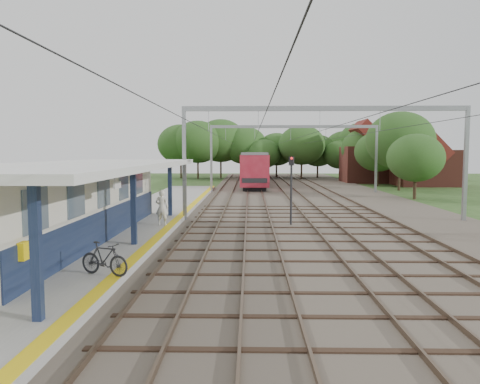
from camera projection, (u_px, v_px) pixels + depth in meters
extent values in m
plane|color=#2D4C1E|center=(284.00, 297.00, 13.73)|extent=(160.00, 160.00, 0.00)
cube|color=#473D33|center=(303.00, 197.00, 43.52)|extent=(18.00, 90.00, 0.10)
cube|color=gray|center=(141.00, 221.00, 27.81)|extent=(5.00, 52.00, 0.35)
cube|color=yellow|center=(178.00, 218.00, 27.75)|extent=(0.45, 52.00, 0.01)
cube|color=beige|center=(72.00, 202.00, 20.71)|extent=(3.20, 18.00, 3.40)
cube|color=#121D39|center=(109.00, 224.00, 20.76)|extent=(0.06, 18.00, 1.40)
cube|color=slate|center=(108.00, 190.00, 20.63)|extent=(0.05, 16.00, 1.30)
cube|color=yellow|center=(24.00, 251.00, 12.75)|extent=(0.18, 0.38, 0.50)
cube|color=#121D39|center=(36.00, 252.00, 10.69)|extent=(0.22, 0.22, 3.20)
cube|color=#121D39|center=(134.00, 207.00, 19.66)|extent=(0.22, 0.22, 3.20)
cube|color=#121D39|center=(170.00, 190.00, 28.62)|extent=(0.22, 0.22, 3.20)
cube|color=silver|center=(88.00, 166.00, 19.55)|extent=(6.40, 20.00, 0.24)
cube|color=white|center=(117.00, 185.00, 17.58)|extent=(0.06, 0.85, 0.26)
cube|color=brown|center=(215.00, 196.00, 43.68)|extent=(0.07, 88.00, 0.15)
cube|color=brown|center=(231.00, 196.00, 43.65)|extent=(0.07, 88.00, 0.15)
cube|color=brown|center=(247.00, 196.00, 43.62)|extent=(0.07, 88.00, 0.15)
cube|color=brown|center=(263.00, 196.00, 43.59)|extent=(0.07, 88.00, 0.15)
cube|color=brown|center=(287.00, 196.00, 43.54)|extent=(0.07, 88.00, 0.15)
cube|color=brown|center=(303.00, 196.00, 43.51)|extent=(0.07, 88.00, 0.15)
cube|color=brown|center=(326.00, 196.00, 43.47)|extent=(0.07, 88.00, 0.15)
cube|color=brown|center=(341.00, 196.00, 43.44)|extent=(0.07, 88.00, 0.15)
cube|color=gray|center=(184.00, 164.00, 28.47)|extent=(0.22, 0.22, 7.00)
cube|color=gray|center=(466.00, 164.00, 28.12)|extent=(0.22, 0.22, 7.00)
cube|color=gray|center=(325.00, 108.00, 28.01)|extent=(17.00, 0.20, 0.30)
cube|color=gray|center=(211.00, 159.00, 48.40)|extent=(0.22, 0.22, 7.00)
cube|color=gray|center=(376.00, 159.00, 48.04)|extent=(0.22, 0.22, 7.00)
cube|color=gray|center=(294.00, 127.00, 47.93)|extent=(17.00, 0.20, 0.30)
cylinder|color=black|center=(223.00, 138.00, 43.21)|extent=(0.02, 88.00, 0.02)
cylinder|color=black|center=(255.00, 138.00, 43.15)|extent=(0.02, 88.00, 0.02)
cylinder|color=black|center=(295.00, 138.00, 43.08)|extent=(0.02, 88.00, 0.02)
cylinder|color=black|center=(335.00, 138.00, 43.00)|extent=(0.02, 88.00, 0.02)
cylinder|color=#382619|center=(193.00, 170.00, 74.58)|extent=(0.28, 0.28, 2.88)
ellipsoid|color=#27491A|center=(193.00, 148.00, 74.28)|extent=(6.72, 6.72, 5.76)
cylinder|color=#382619|center=(231.00, 170.00, 76.46)|extent=(0.28, 0.28, 2.52)
ellipsoid|color=#27491A|center=(231.00, 151.00, 76.20)|extent=(5.88, 5.88, 5.04)
cylinder|color=#382619|center=(269.00, 169.00, 73.32)|extent=(0.28, 0.28, 3.24)
ellipsoid|color=#27491A|center=(269.00, 143.00, 72.98)|extent=(7.56, 7.56, 6.48)
cylinder|color=#382619|center=(306.00, 170.00, 75.21)|extent=(0.28, 0.28, 2.70)
ellipsoid|color=#27491A|center=(306.00, 150.00, 74.92)|extent=(6.30, 6.30, 5.40)
cylinder|color=#382619|center=(391.00, 179.00, 51.17)|extent=(0.28, 0.28, 2.52)
ellipsoid|color=#27491A|center=(392.00, 151.00, 50.91)|extent=(5.88, 5.88, 5.04)
cylinder|color=#382619|center=(361.00, 172.00, 67.08)|extent=(0.28, 0.28, 2.88)
ellipsoid|color=#27491A|center=(362.00, 147.00, 66.78)|extent=(6.72, 6.72, 5.76)
cube|color=brown|center=(424.00, 168.00, 58.92)|extent=(7.00, 6.00, 4.50)
cube|color=maroon|center=(425.00, 143.00, 58.65)|extent=(4.99, 6.12, 4.99)
cube|color=brown|center=(372.00, 165.00, 64.98)|extent=(8.00, 6.00, 5.00)
cube|color=maroon|center=(373.00, 140.00, 64.69)|extent=(5.52, 6.12, 5.52)
imported|color=silver|center=(162.00, 207.00, 24.91)|extent=(0.72, 0.51, 1.89)
imported|color=black|center=(104.00, 259.00, 14.75)|extent=(1.84, 1.12, 1.07)
cube|color=black|center=(254.00, 184.00, 58.10)|extent=(2.47, 17.64, 0.44)
cube|color=maroon|center=(254.00, 168.00, 57.93)|extent=(3.09, 19.18, 3.39)
cube|color=black|center=(254.00, 165.00, 57.90)|extent=(3.13, 17.64, 0.96)
cube|color=slate|center=(254.00, 154.00, 57.78)|extent=(2.84, 19.18, 0.28)
cube|color=black|center=(253.00, 176.00, 77.80)|extent=(2.47, 17.64, 0.44)
cube|color=maroon|center=(253.00, 164.00, 77.63)|extent=(3.09, 19.18, 3.39)
cube|color=black|center=(253.00, 162.00, 77.60)|extent=(3.13, 17.64, 0.96)
cube|color=slate|center=(253.00, 153.00, 77.48)|extent=(2.84, 19.18, 0.28)
cylinder|color=black|center=(291.00, 195.00, 26.59)|extent=(0.15, 0.15, 3.64)
cube|color=black|center=(291.00, 161.00, 26.43)|extent=(0.31, 0.25, 0.50)
sphere|color=red|center=(292.00, 158.00, 26.31)|extent=(0.13, 0.13, 0.13)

